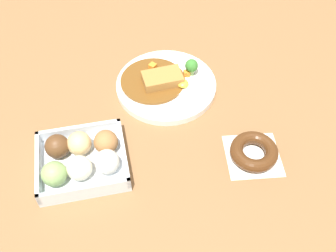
# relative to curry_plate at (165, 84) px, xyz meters

# --- Properties ---
(ground_plane) EXTENTS (1.60, 1.60, 0.00)m
(ground_plane) POSITION_rel_curry_plate_xyz_m (0.06, 0.08, -0.01)
(ground_plane) COLOR brown
(curry_plate) EXTENTS (0.26, 0.26, 0.06)m
(curry_plate) POSITION_rel_curry_plate_xyz_m (0.00, 0.00, 0.00)
(curry_plate) COLOR white
(curry_plate) RESTS_ON ground_plane
(donut_box) EXTENTS (0.19, 0.17, 0.07)m
(donut_box) POSITION_rel_curry_plate_xyz_m (0.22, 0.20, 0.01)
(donut_box) COLOR silver
(donut_box) RESTS_ON ground_plane
(chocolate_ring_donut) EXTENTS (0.13, 0.13, 0.03)m
(chocolate_ring_donut) POSITION_rel_curry_plate_xyz_m (-0.15, 0.25, 0.00)
(chocolate_ring_donut) COLOR white
(chocolate_ring_donut) RESTS_ON ground_plane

